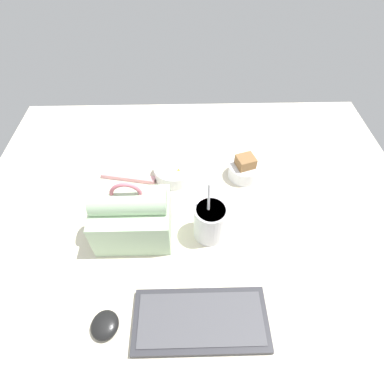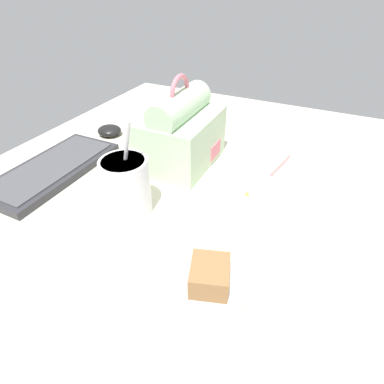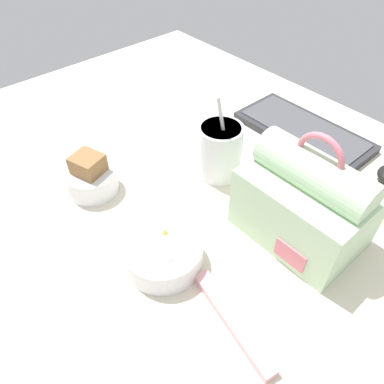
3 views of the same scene
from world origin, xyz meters
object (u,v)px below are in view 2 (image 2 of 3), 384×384
bento_bowl_sandwich (209,291)px  computer_mouse (109,130)px  lunch_bag (181,133)px  soup_cup (127,185)px  chopstick_case (271,170)px  keyboard (52,169)px  bento_bowl_snacks (257,201)px

bento_bowl_sandwich → computer_mouse: (38.86, 48.15, -1.77)cm
lunch_bag → soup_cup: (-21.32, 0.71, -1.88)cm
lunch_bag → chopstick_case: (4.58, -21.55, -7.07)cm
chopstick_case → lunch_bag: bearing=102.0°
lunch_bag → keyboard: bearing=125.1°
lunch_bag → computer_mouse: 27.29cm
computer_mouse → soup_cup: bearing=-135.5°
bento_bowl_sandwich → computer_mouse: 61.90cm
bento_bowl_snacks → chopstick_case: size_ratio=0.71×
bento_bowl_sandwich → chopstick_case: (38.89, 0.48, -2.37)cm
keyboard → chopstick_case: keyboard is taller
keyboard → lunch_bag: 31.82cm
computer_mouse → chopstick_case: (0.03, -47.67, -0.60)cm
soup_cup → lunch_bag: bearing=-1.9°
bento_bowl_sandwich → bento_bowl_snacks: size_ratio=0.77×
bento_bowl_snacks → computer_mouse: bearing=72.4°
lunch_bag → computer_mouse: size_ratio=3.08×
bento_bowl_snacks → chopstick_case: bearing=3.0°
lunch_bag → computer_mouse: bearing=80.1°
keyboard → chopstick_case: size_ratio=1.70×
lunch_bag → bento_bowl_snacks: lunch_bag is taller
soup_cup → keyboard: bearing=82.0°
bento_bowl_snacks → soup_cup: bearing=114.5°
soup_cup → computer_mouse: bearing=44.5°
lunch_bag → bento_bowl_sandwich: 41.05cm
bento_bowl_sandwich → keyboard: bearing=70.9°
soup_cup → computer_mouse: soup_cup is taller
bento_bowl_sandwich → soup_cup: bearing=60.3°
soup_cup → bento_bowl_sandwich: soup_cup is taller
bento_bowl_sandwich → chopstick_case: bearing=0.7°
keyboard → chopstick_case: (22.44, -46.97, -0.22)cm
keyboard → soup_cup: soup_cup is taller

